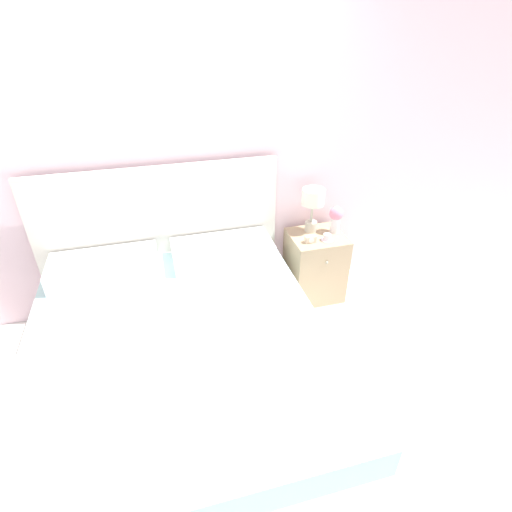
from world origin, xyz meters
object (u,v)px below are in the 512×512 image
nightstand (315,266)px  alarm_clock (310,239)px  table_lamp (313,202)px  teacup (327,238)px  flower_vase (336,217)px  bed (179,353)px

nightstand → alarm_clock: alarm_clock is taller
table_lamp → alarm_clock: (-0.07, -0.18, -0.23)m
table_lamp → teacup: size_ratio=3.68×
table_lamp → nightstand: bearing=-75.3°
nightstand → flower_vase: (0.16, 0.03, 0.43)m
nightstand → table_lamp: 0.56m
teacup → bed: bearing=-153.9°
bed → alarm_clock: 1.33m
nightstand → alarm_clock: bearing=-139.0°
bed → teacup: size_ratio=20.33×
bed → table_lamp: size_ratio=5.52×
flower_vase → teacup: bearing=-135.5°
nightstand → table_lamp: table_lamp is taller
nightstand → table_lamp: bearing=104.7°
bed → nightstand: bearing=30.2°
alarm_clock → nightstand: bearing=41.0°
nightstand → teacup: teacup is taller
nightstand → alarm_clock: (-0.10, -0.09, 0.32)m
teacup → alarm_clock: size_ratio=1.16×
table_lamp → teacup: (0.07, -0.18, -0.24)m
teacup → nightstand: bearing=114.8°
bed → table_lamp: (1.20, 0.81, 0.56)m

